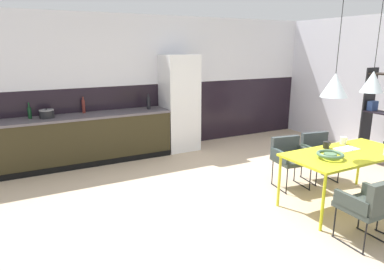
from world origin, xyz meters
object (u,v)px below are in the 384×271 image
at_px(bottle_oil_tall, 149,103).
at_px(pendant_lamp_over_table_near, 335,85).
at_px(cooking_pot, 47,114).
at_px(bottle_vinegar_dark, 84,106).
at_px(refrigerator_column, 180,103).
at_px(dining_table, 346,156).
at_px(armchair_head_of_table, 372,202).
at_px(armchair_far_side, 290,154).
at_px(mug_wide_latte, 326,145).
at_px(pendant_lamp_over_table_far, 373,82).
at_px(fruit_bowl, 330,155).
at_px(mug_dark_espresso, 343,141).
at_px(open_book, 346,149).
at_px(armchair_by_stool, 319,150).
at_px(bottle_wine_green, 30,113).

xyz_separation_m(bottle_oil_tall, pendant_lamp_over_table_near, (1.09, -3.36, 0.60)).
xyz_separation_m(cooking_pot, bottle_vinegar_dark, (0.64, 0.18, 0.06)).
bearing_deg(refrigerator_column, dining_table, -77.07).
height_order(dining_table, armchair_head_of_table, armchair_head_of_table).
relative_size(armchair_far_side, cooking_pot, 3.07).
xyz_separation_m(mug_wide_latte, pendant_lamp_over_table_far, (0.40, -0.28, 0.85)).
bearing_deg(bottle_vinegar_dark, pendant_lamp_over_table_far, -50.50).
bearing_deg(cooking_pot, fruit_bowl, -50.21).
height_order(armchair_far_side, mug_dark_espresso, mug_dark_espresso).
xyz_separation_m(fruit_bowl, mug_wide_latte, (0.32, 0.33, -0.00)).
relative_size(refrigerator_column, mug_wide_latte, 15.02).
xyz_separation_m(cooking_pot, pendant_lamp_over_table_near, (2.92, -3.36, 0.65)).
distance_m(open_book, pendant_lamp_over_table_near, 1.00).
relative_size(dining_table, mug_dark_espresso, 12.78).
height_order(armchair_by_stool, open_book, open_book).
distance_m(open_book, bottle_vinegar_dark, 4.42).
xyz_separation_m(refrigerator_column, armchair_head_of_table, (0.19, -4.16, -0.46)).
relative_size(mug_wide_latte, pendant_lamp_over_table_far, 0.11).
bearing_deg(pendant_lamp_over_table_far, dining_table, 179.42).
height_order(refrigerator_column, cooking_pot, refrigerator_column).
bearing_deg(armchair_far_side, dining_table, 111.84).
relative_size(armchair_head_of_table, mug_wide_latte, 6.01).
bearing_deg(mug_wide_latte, bottle_vinegar_dark, 127.68).
xyz_separation_m(dining_table, open_book, (0.13, 0.11, 0.05)).
relative_size(refrigerator_column, mug_dark_espresso, 14.67).
distance_m(armchair_by_stool, armchair_head_of_table, 1.91).
bearing_deg(pendant_lamp_over_table_far, refrigerator_column, 108.16).
xyz_separation_m(dining_table, pendant_lamp_over_table_near, (-0.33, 0.02, 0.93)).
bearing_deg(bottle_oil_tall, cooking_pot, 179.99).
distance_m(armchair_head_of_table, mug_wide_latte, 1.22).
bearing_deg(armchair_far_side, mug_wide_latte, 111.20).
xyz_separation_m(armchair_head_of_table, mug_dark_espresso, (0.89, 1.10, 0.28)).
bearing_deg(bottle_oil_tall, mug_dark_espresso, -60.68).
relative_size(bottle_oil_tall, bottle_wine_green, 1.09).
distance_m(armchair_far_side, armchair_head_of_table, 1.66).
bearing_deg(open_book, mug_dark_espresso, 47.32).
bearing_deg(armchair_by_stool, mug_dark_espresso, 87.86).
bearing_deg(bottle_vinegar_dark, armchair_far_side, -48.56).
distance_m(armchair_far_side, pendant_lamp_over_table_near, 1.37).
relative_size(refrigerator_column, bottle_oil_tall, 6.39).
bearing_deg(dining_table, pendant_lamp_over_table_far, -0.58).
bearing_deg(bottle_wine_green, mug_wide_latte, -42.78).
bearing_deg(open_book, armchair_head_of_table, -128.00).
height_order(mug_wide_latte, bottle_wine_green, bottle_wine_green).
distance_m(dining_table, armchair_head_of_table, 1.01).
bearing_deg(mug_wide_latte, pendant_lamp_over_table_far, -34.80).
height_order(refrigerator_column, bottle_wine_green, refrigerator_column).
relative_size(armchair_far_side, bottle_wine_green, 2.72).
relative_size(bottle_vinegar_dark, pendant_lamp_over_table_far, 0.26).
distance_m(mug_dark_espresso, pendant_lamp_over_table_near, 1.09).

